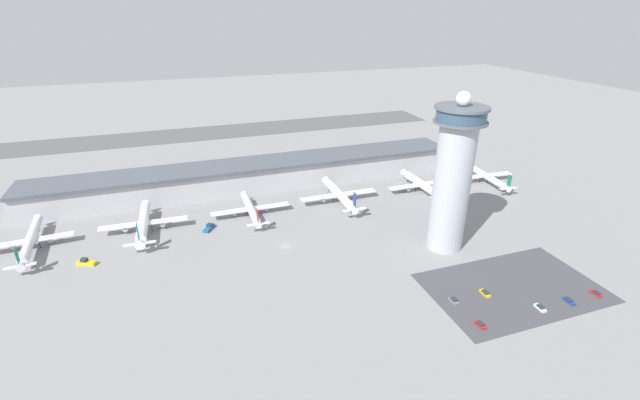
% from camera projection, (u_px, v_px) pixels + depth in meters
% --- Properties ---
extents(ground_plane, '(1000.00, 1000.00, 0.00)m').
position_uv_depth(ground_plane, '(286.00, 246.00, 186.75)').
color(ground_plane, gray).
extents(terminal_building, '(238.21, 25.00, 15.14)m').
position_uv_depth(terminal_building, '(254.00, 175.00, 243.83)').
color(terminal_building, '#B2B2B7').
rests_on(terminal_building, ground).
extents(runway_strip, '(357.32, 44.00, 0.01)m').
position_uv_depth(runway_strip, '(226.00, 131.00, 356.34)').
color(runway_strip, '#515154').
rests_on(runway_strip, ground).
extents(control_tower, '(20.70, 20.70, 66.74)m').
position_uv_depth(control_tower, '(453.00, 176.00, 173.22)').
color(control_tower, '#ADB2BC').
rests_on(control_tower, ground).
extents(parking_lot_surface, '(64.00, 40.00, 0.01)m').
position_uv_depth(parking_lot_surface, '(513.00, 288.00, 159.08)').
color(parking_lot_surface, '#424247').
rests_on(parking_lot_surface, ground).
extents(airplane_gate_alpha, '(32.83, 46.42, 12.68)m').
position_uv_depth(airplane_gate_alpha, '(30.00, 240.00, 182.18)').
color(airplane_gate_alpha, silver).
rests_on(airplane_gate_alpha, ground).
extents(airplane_gate_bravo, '(38.91, 42.98, 14.48)m').
position_uv_depth(airplane_gate_bravo, '(143.00, 223.00, 196.19)').
color(airplane_gate_bravo, white).
rests_on(airplane_gate_bravo, ground).
extents(airplane_gate_charlie, '(39.00, 38.01, 11.66)m').
position_uv_depth(airplane_gate_charlie, '(251.00, 209.00, 211.91)').
color(airplane_gate_charlie, silver).
rests_on(airplane_gate_charlie, ground).
extents(airplane_gate_delta, '(41.81, 42.94, 13.88)m').
position_uv_depth(airplane_gate_delta, '(339.00, 194.00, 226.00)').
color(airplane_gate_delta, white).
rests_on(airplane_gate_delta, ground).
extents(airplane_gate_echo, '(38.22, 39.31, 13.51)m').
position_uv_depth(airplane_gate_echo, '(421.00, 184.00, 240.33)').
color(airplane_gate_echo, white).
rests_on(airplane_gate_echo, ground).
extents(airplane_gate_foxtrot, '(36.14, 44.87, 12.23)m').
position_uv_depth(airplane_gate_foxtrot, '(485.00, 175.00, 252.24)').
color(airplane_gate_foxtrot, white).
rests_on(airplane_gate_foxtrot, ground).
extents(service_truck_catering, '(7.89, 5.56, 2.81)m').
position_uv_depth(service_truck_catering, '(86.00, 262.00, 172.91)').
color(service_truck_catering, black).
rests_on(service_truck_catering, ground).
extents(service_truck_fuel, '(6.21, 7.86, 2.60)m').
position_uv_depth(service_truck_fuel, '(209.00, 228.00, 200.19)').
color(service_truck_fuel, black).
rests_on(service_truck_fuel, ground).
extents(car_navy_sedan, '(1.98, 4.72, 1.37)m').
position_uv_depth(car_navy_sedan, '(569.00, 301.00, 151.19)').
color(car_navy_sedan, black).
rests_on(car_navy_sedan, ground).
extents(car_blue_compact, '(2.05, 4.10, 1.56)m').
position_uv_depth(car_blue_compact, '(454.00, 301.00, 151.09)').
color(car_blue_compact, black).
rests_on(car_blue_compact, ground).
extents(car_black_suv, '(1.85, 4.36, 1.39)m').
position_uv_depth(car_black_suv, '(596.00, 294.00, 154.97)').
color(car_black_suv, black).
rests_on(car_black_suv, ground).
extents(car_red_hatchback, '(1.92, 4.45, 1.38)m').
position_uv_depth(car_red_hatchback, '(540.00, 308.00, 147.72)').
color(car_red_hatchback, black).
rests_on(car_red_hatchback, ground).
extents(car_grey_coupe, '(2.01, 4.74, 1.38)m').
position_uv_depth(car_grey_coupe, '(485.00, 293.00, 155.19)').
color(car_grey_coupe, black).
rests_on(car_grey_coupe, ground).
extents(car_silver_sedan, '(1.98, 4.20, 1.56)m').
position_uv_depth(car_silver_sedan, '(480.00, 325.00, 139.79)').
color(car_silver_sedan, black).
rests_on(car_silver_sedan, ground).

